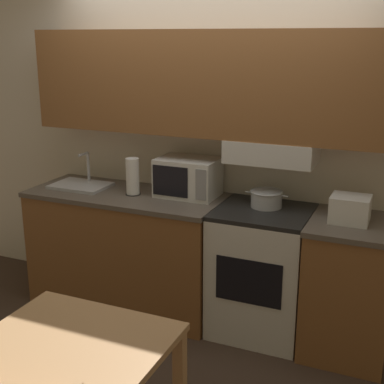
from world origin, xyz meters
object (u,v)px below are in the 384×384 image
Objects in this scene: microwave at (188,177)px; paper_towel_roll at (133,177)px; stove_range at (261,271)px; dining_table at (73,365)px; cooking_pot at (266,198)px; toaster at (350,209)px; sink_basin at (81,185)px.

microwave reaches higher than paper_towel_roll.
stove_range is 3.30× the size of paper_towel_roll.
paper_towel_roll is at bearing -178.51° from stove_range.
microwave reaches higher than dining_table.
stove_range is 0.53m from cooking_pot.
microwave is at bearing 170.11° from stove_range.
toaster is 1.97m from dining_table.
paper_towel_roll is (-1.02, -0.03, 0.60)m from stove_range.
dining_table is (-0.42, -1.68, 0.16)m from stove_range.
sink_basin is at bearing 123.14° from dining_table.
paper_towel_roll is (-1.60, -0.01, 0.05)m from toaster.
stove_range is 1.18m from paper_towel_roll.
toaster is at bearing -0.24° from sink_basin.
paper_towel_roll is at bearing -174.19° from cooking_pot.
microwave is 1.01× the size of sink_basin.
cooking_pot is 0.36× the size of dining_table.
microwave is 0.90m from sink_basin.
sink_basin is (-1.50, -0.09, -0.04)m from cooking_pot.
stove_range is at bearing -9.89° from microwave.
toaster is (1.20, -0.13, -0.06)m from microwave.
microwave is 1.21m from toaster.
toaster reaches higher than cooking_pot.
sink_basin reaches higher than stove_range.
toaster reaches higher than stove_range.
cooking_pot reaches higher than stove_range.
cooking_pot reaches higher than dining_table.
sink_basin is 0.52× the size of dining_table.
toaster is at bearing 59.04° from dining_table.
paper_towel_roll is (0.49, -0.02, 0.12)m from sink_basin.
microwave reaches higher than toaster.
paper_towel_roll reaches higher than sink_basin.
paper_towel_roll reaches higher than cooking_pot.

